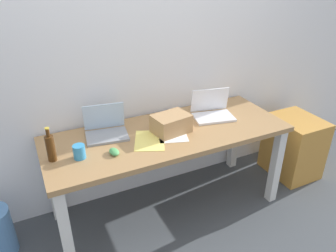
% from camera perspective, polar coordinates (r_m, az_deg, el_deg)
% --- Properties ---
extents(ground_plane, '(8.00, 8.00, 0.00)m').
position_cam_1_polar(ground_plane, '(2.90, 0.00, -14.00)').
color(ground_plane, '#42474C').
extents(back_wall, '(5.20, 0.08, 2.60)m').
position_cam_1_polar(back_wall, '(2.62, -4.04, 13.77)').
color(back_wall, white).
rests_on(back_wall, ground).
extents(desk, '(1.86, 0.71, 0.74)m').
position_cam_1_polar(desk, '(2.52, 0.00, -2.96)').
color(desk, '#A37A4C').
rests_on(desk, ground).
extents(laptop_left, '(0.33, 0.28, 0.22)m').
position_cam_1_polar(laptop_left, '(2.45, -10.81, -0.54)').
color(laptop_left, gray).
rests_on(laptop_left, desk).
extents(laptop_right, '(0.36, 0.30, 0.22)m').
position_cam_1_polar(laptop_right, '(2.71, 7.74, 2.61)').
color(laptop_right, silver).
rests_on(laptop_right, desk).
extents(beer_bottle, '(0.06, 0.06, 0.24)m').
position_cam_1_polar(beer_bottle, '(2.22, -19.87, -3.56)').
color(beer_bottle, '#47280F').
rests_on(beer_bottle, desk).
extents(computer_mouse, '(0.07, 0.10, 0.03)m').
position_cam_1_polar(computer_mouse, '(2.22, -9.41, -4.46)').
color(computer_mouse, '#4C9E56').
rests_on(computer_mouse, desk).
extents(cardboard_box, '(0.30, 0.23, 0.14)m').
position_cam_1_polar(cardboard_box, '(2.44, 0.56, 0.42)').
color(cardboard_box, tan).
rests_on(cardboard_box, desk).
extents(coffee_mug, '(0.08, 0.08, 0.09)m').
position_cam_1_polar(coffee_mug, '(2.21, -15.28, -4.38)').
color(coffee_mug, '#338CC6').
rests_on(coffee_mug, desk).
extents(paper_sheet_center, '(0.29, 0.35, 0.00)m').
position_cam_1_polar(paper_sheet_center, '(2.45, 0.66, -1.19)').
color(paper_sheet_center, white).
rests_on(paper_sheet_center, desk).
extents(paper_yellow_folder, '(0.31, 0.36, 0.00)m').
position_cam_1_polar(paper_yellow_folder, '(2.36, -3.24, -2.53)').
color(paper_yellow_folder, '#F4E06B').
rests_on(paper_yellow_folder, desk).
extents(filing_cabinet, '(0.40, 0.48, 0.59)m').
position_cam_1_polar(filing_cabinet, '(3.38, 21.08, -3.32)').
color(filing_cabinet, '#C68938').
rests_on(filing_cabinet, ground).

